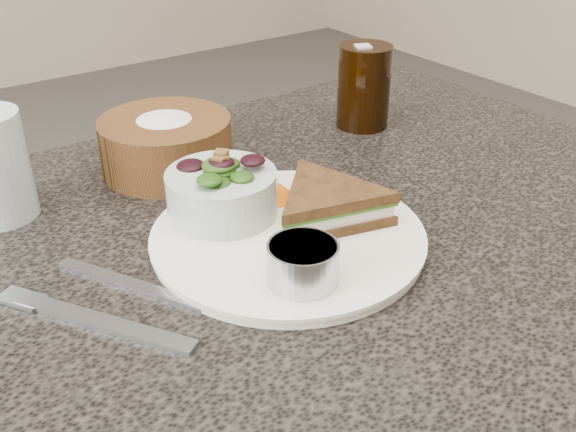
{
  "coord_description": "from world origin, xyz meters",
  "views": [
    {
      "loc": [
        -0.32,
        -0.45,
        1.09
      ],
      "look_at": [
        -0.01,
        -0.01,
        0.78
      ],
      "focal_mm": 40.0,
      "sensor_mm": 36.0,
      "label": 1
    }
  ],
  "objects_px": {
    "sandwich": "(327,204)",
    "dressing_ramekin": "(303,264)",
    "dinner_plate": "(288,237)",
    "cola_glass": "(364,82)",
    "salad_bowl": "(221,186)",
    "bread_basket": "(166,136)"
  },
  "relations": [
    {
      "from": "salad_bowl",
      "to": "bread_basket",
      "type": "relative_size",
      "value": 0.73
    },
    {
      "from": "sandwich",
      "to": "salad_bowl",
      "type": "distance_m",
      "value": 0.11
    },
    {
      "from": "salad_bowl",
      "to": "dinner_plate",
      "type": "bearing_deg",
      "value": -64.1
    },
    {
      "from": "dinner_plate",
      "to": "dressing_ramekin",
      "type": "bearing_deg",
      "value": -116.88
    },
    {
      "from": "sandwich",
      "to": "bread_basket",
      "type": "distance_m",
      "value": 0.23
    },
    {
      "from": "sandwich",
      "to": "cola_glass",
      "type": "distance_m",
      "value": 0.29
    },
    {
      "from": "dinner_plate",
      "to": "cola_glass",
      "type": "relative_size",
      "value": 2.15
    },
    {
      "from": "salad_bowl",
      "to": "dressing_ramekin",
      "type": "height_order",
      "value": "salad_bowl"
    },
    {
      "from": "sandwich",
      "to": "salad_bowl",
      "type": "height_order",
      "value": "salad_bowl"
    },
    {
      "from": "bread_basket",
      "to": "cola_glass",
      "type": "height_order",
      "value": "cola_glass"
    },
    {
      "from": "bread_basket",
      "to": "cola_glass",
      "type": "bearing_deg",
      "value": -5.98
    },
    {
      "from": "dinner_plate",
      "to": "sandwich",
      "type": "relative_size",
      "value": 1.86
    },
    {
      "from": "sandwich",
      "to": "bread_basket",
      "type": "relative_size",
      "value": 0.92
    },
    {
      "from": "sandwich",
      "to": "dressing_ramekin",
      "type": "relative_size",
      "value": 2.29
    },
    {
      "from": "salad_bowl",
      "to": "cola_glass",
      "type": "distance_m",
      "value": 0.32
    },
    {
      "from": "salad_bowl",
      "to": "bread_basket",
      "type": "height_order",
      "value": "bread_basket"
    },
    {
      "from": "sandwich",
      "to": "dressing_ramekin",
      "type": "xyz_separation_m",
      "value": [
        -0.08,
        -0.07,
        -0.0
      ]
    },
    {
      "from": "sandwich",
      "to": "salad_bowl",
      "type": "relative_size",
      "value": 1.27
    },
    {
      "from": "salad_bowl",
      "to": "bread_basket",
      "type": "bearing_deg",
      "value": 85.42
    },
    {
      "from": "bread_basket",
      "to": "salad_bowl",
      "type": "bearing_deg",
      "value": -94.58
    },
    {
      "from": "salad_bowl",
      "to": "dressing_ramekin",
      "type": "xyz_separation_m",
      "value": [
        -0.0,
        -0.14,
        -0.01
      ]
    },
    {
      "from": "dressing_ramekin",
      "to": "cola_glass",
      "type": "xyz_separation_m",
      "value": [
        0.3,
        0.26,
        0.03
      ]
    }
  ]
}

